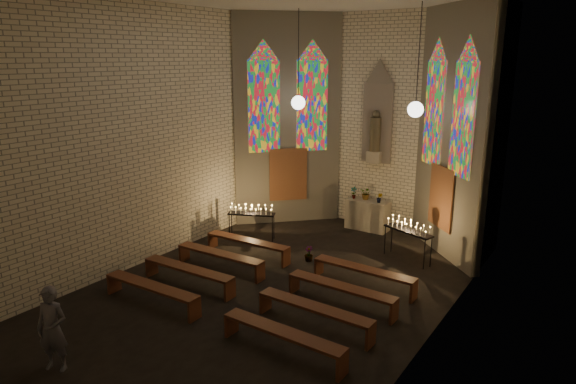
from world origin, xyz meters
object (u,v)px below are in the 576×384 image
(votive_stand_right, at_px, (408,228))
(visitor, at_px, (53,329))
(aisle_flower_pot, at_px, (309,254))
(altar, at_px, (368,215))
(votive_stand_left, at_px, (251,211))

(votive_stand_right, bearing_deg, visitor, -92.57)
(aisle_flower_pot, height_order, votive_stand_right, votive_stand_right)
(altar, bearing_deg, visitor, -97.58)
(aisle_flower_pot, distance_m, votive_stand_left, 2.58)
(altar, xyz_separation_m, votive_stand_right, (2.09, -1.85, 0.46))
(visitor, bearing_deg, votive_stand_left, 75.83)
(altar, xyz_separation_m, visitor, (-1.39, -10.44, 0.32))
(altar, height_order, votive_stand_left, votive_stand_left)
(votive_stand_right, bearing_deg, altar, 157.98)
(votive_stand_left, bearing_deg, votive_stand_right, -11.99)
(altar, xyz_separation_m, aisle_flower_pot, (-0.19, -3.45, -0.28))
(altar, relative_size, visitor, 0.86)
(aisle_flower_pot, relative_size, votive_stand_right, 0.28)
(altar, height_order, votive_stand_right, votive_stand_right)
(altar, bearing_deg, votive_stand_right, -41.50)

